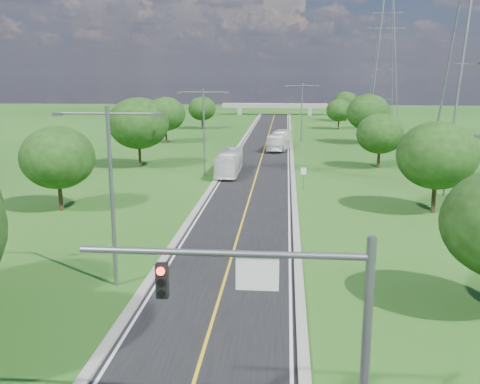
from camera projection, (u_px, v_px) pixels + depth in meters
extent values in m
plane|color=#1B4914|center=(262.00, 157.00, 76.24)|extent=(260.00, 260.00, 0.00)
cube|color=black|center=(264.00, 151.00, 82.07)|extent=(8.00, 150.00, 0.06)
cube|color=gray|center=(236.00, 150.00, 82.41)|extent=(0.50, 150.00, 0.22)
cube|color=gray|center=(291.00, 151.00, 81.70)|extent=(0.50, 150.00, 0.22)
cylinder|color=slate|center=(366.00, 354.00, 15.65)|extent=(0.28, 0.28, 7.20)
cylinder|color=slate|center=(223.00, 253.00, 15.35)|extent=(8.40, 0.20, 0.20)
cube|color=black|center=(162.00, 281.00, 15.70)|extent=(0.35, 0.28, 1.05)
cylinder|color=#FF140C|center=(161.00, 271.00, 15.47)|extent=(0.24, 0.06, 0.24)
cube|color=white|center=(257.00, 274.00, 15.40)|extent=(1.25, 0.06, 1.00)
cylinder|color=slate|center=(303.00, 179.00, 54.15)|extent=(0.08, 0.08, 2.40)
cube|color=white|center=(304.00, 171.00, 53.95)|extent=(0.55, 0.04, 0.70)
cube|color=gray|center=(240.00, 111.00, 154.67)|extent=(1.20, 3.00, 2.00)
cube|color=gray|center=(310.00, 111.00, 153.00)|extent=(1.20, 3.00, 2.00)
cube|color=gray|center=(275.00, 106.00, 153.48)|extent=(30.00, 3.00, 1.20)
cylinder|color=slate|center=(112.00, 199.00, 28.98)|extent=(0.22, 0.22, 10.00)
cylinder|color=slate|center=(82.00, 113.00, 28.10)|extent=(2.80, 0.12, 0.12)
cylinder|color=slate|center=(134.00, 114.00, 27.86)|extent=(2.80, 0.12, 0.12)
cube|color=slate|center=(58.00, 114.00, 28.22)|extent=(0.50, 0.25, 0.18)
cube|color=slate|center=(158.00, 115.00, 27.76)|extent=(0.50, 0.25, 0.18)
cylinder|color=slate|center=(204.00, 133.00, 61.07)|extent=(0.22, 0.22, 10.00)
cylinder|color=slate|center=(191.00, 92.00, 60.19)|extent=(2.80, 0.12, 0.12)
cylinder|color=slate|center=(216.00, 92.00, 59.96)|extent=(2.80, 0.12, 0.12)
cube|color=slate|center=(180.00, 92.00, 60.31)|extent=(0.50, 0.25, 0.18)
cube|color=slate|center=(227.00, 93.00, 59.86)|extent=(0.50, 0.25, 0.18)
cylinder|color=slate|center=(302.00, 113.00, 92.16)|extent=(0.22, 0.22, 10.00)
cylinder|color=slate|center=(294.00, 86.00, 91.28)|extent=(2.80, 0.12, 0.12)
cylinder|color=slate|center=(311.00, 86.00, 91.05)|extent=(2.80, 0.12, 0.12)
cube|color=slate|center=(286.00, 86.00, 91.40)|extent=(0.50, 0.25, 0.18)
cube|color=slate|center=(318.00, 86.00, 90.95)|extent=(0.50, 0.25, 0.18)
cube|color=slate|center=(387.00, 28.00, 122.82)|extent=(9.00, 0.25, 0.25)
cube|color=slate|center=(387.00, 13.00, 122.09)|extent=(7.00, 0.25, 0.25)
cylinder|color=black|center=(60.00, 195.00, 46.17)|extent=(0.36, 0.36, 2.70)
ellipsoid|color=#18320D|center=(58.00, 158.00, 45.45)|extent=(6.30, 6.30, 5.36)
cylinder|color=black|center=(140.00, 155.00, 67.42)|extent=(0.36, 0.36, 3.24)
ellipsoid|color=#18320D|center=(139.00, 123.00, 66.56)|extent=(7.56, 7.56, 6.43)
cylinder|color=black|center=(166.00, 135.00, 90.97)|extent=(0.36, 0.36, 2.88)
ellipsoid|color=#18320D|center=(165.00, 114.00, 90.21)|extent=(6.72, 6.72, 5.71)
cylinder|color=black|center=(202.00, 123.00, 114.14)|extent=(0.36, 0.36, 2.52)
ellipsoid|color=#18320D|center=(202.00, 109.00, 113.47)|extent=(5.88, 5.88, 5.00)
cylinder|color=black|center=(434.00, 196.00, 45.42)|extent=(0.36, 0.36, 2.88)
ellipsoid|color=#18320D|center=(437.00, 155.00, 44.65)|extent=(6.72, 6.72, 5.71)
cylinder|color=black|center=(379.00, 158.00, 66.93)|extent=(0.36, 0.36, 2.52)
ellipsoid|color=#18320D|center=(380.00, 134.00, 66.27)|extent=(5.88, 5.88, 5.00)
cylinder|color=black|center=(367.00, 135.00, 90.05)|extent=(0.36, 0.36, 3.06)
ellipsoid|color=#18320D|center=(368.00, 112.00, 89.24)|extent=(7.14, 7.14, 6.07)
cylinder|color=black|center=(339.00, 124.00, 113.68)|extent=(0.36, 0.36, 2.34)
ellipsoid|color=#18320D|center=(339.00, 110.00, 113.06)|extent=(5.46, 5.46, 4.64)
cylinder|color=black|center=(345.00, 116.00, 132.80)|extent=(0.36, 0.36, 2.70)
ellipsoid|color=#18320D|center=(346.00, 102.00, 132.08)|extent=(6.30, 6.30, 5.36)
imported|color=white|center=(280.00, 141.00, 82.97)|extent=(3.80, 10.26, 2.79)
imported|color=white|center=(229.00, 163.00, 62.55)|extent=(2.42, 9.87, 2.74)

